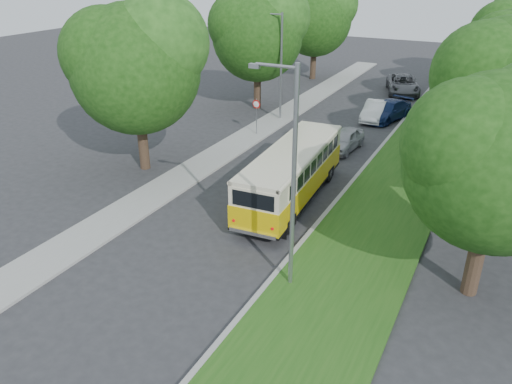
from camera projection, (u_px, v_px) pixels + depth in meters
The scene contains 13 objects.
ground at pixel (223, 228), 22.02m from camera, with size 120.00×120.00×0.00m, color #2C2C2E.
curb at pixel (338, 199), 24.53m from camera, with size 0.20×70.00×0.15m, color gray.
grass_verge at pixel (386, 209), 23.56m from camera, with size 4.50×70.00×0.13m, color #215115.
sidewalk at pixel (195, 169), 28.00m from camera, with size 2.20×70.00×0.12m, color gray.
treeline at pixel (402, 40), 32.68m from camera, with size 24.27×41.91×9.46m.
lamppost_near at pixel (291, 174), 16.41m from camera, with size 1.71×0.16×8.00m.
lamppost_far at pixel (280, 63), 35.09m from camera, with size 1.71×0.16×7.50m.
warning_sign at pixel (256, 111), 32.79m from camera, with size 0.56×0.10×2.50m.
vintage_bus at pixel (292, 175), 23.92m from camera, with size 2.37×9.21×2.74m, color #E1BB07, non-canonical shape.
car_silver at pixel (344, 140), 30.74m from camera, with size 1.53×3.81×1.30m, color #ABACB0.
car_white at pixel (375, 111), 36.48m from camera, with size 1.43×4.11×1.36m, color white.
car_blue at pixel (388, 111), 36.47m from camera, with size 1.94×4.78×1.39m, color #12234F.
car_grey at pixel (403, 84), 43.68m from camera, with size 2.56×5.56×1.54m, color #525459.
Camera 1 is at (10.06, -16.46, 10.83)m, focal length 35.00 mm.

